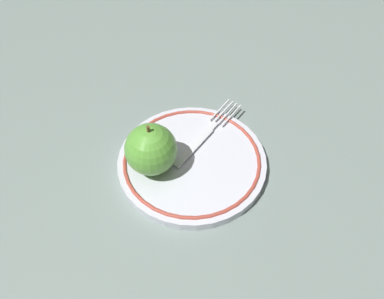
# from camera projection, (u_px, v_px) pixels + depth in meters

# --- Properties ---
(ground_plane) EXTENTS (2.00, 2.00, 0.00)m
(ground_plane) POSITION_uv_depth(u_px,v_px,m) (185.00, 159.00, 0.60)
(ground_plane) COLOR slate
(plate) EXTENTS (0.23, 0.23, 0.02)m
(plate) POSITION_uv_depth(u_px,v_px,m) (192.00, 161.00, 0.59)
(plate) COLOR silver
(plate) RESTS_ON ground_plane
(apple_red_whole) EXTENTS (0.08, 0.08, 0.09)m
(apple_red_whole) POSITION_uv_depth(u_px,v_px,m) (151.00, 149.00, 0.54)
(apple_red_whole) COLOR #589F37
(apple_red_whole) RESTS_ON plate
(fork) EXTENTS (0.12, 0.15, 0.00)m
(fork) POSITION_uv_depth(u_px,v_px,m) (206.00, 134.00, 0.61)
(fork) COLOR silver
(fork) RESTS_ON plate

